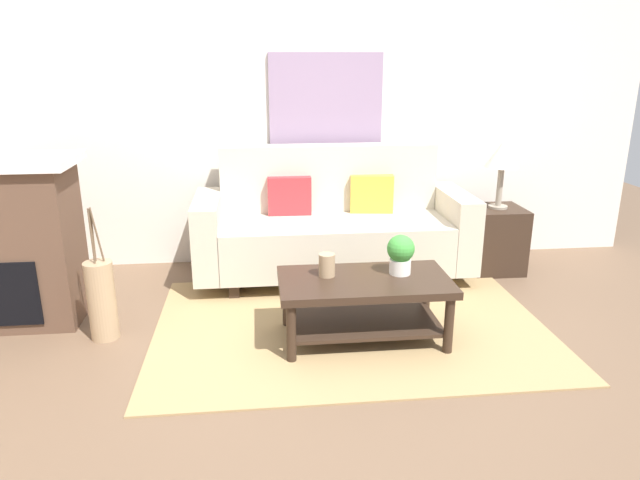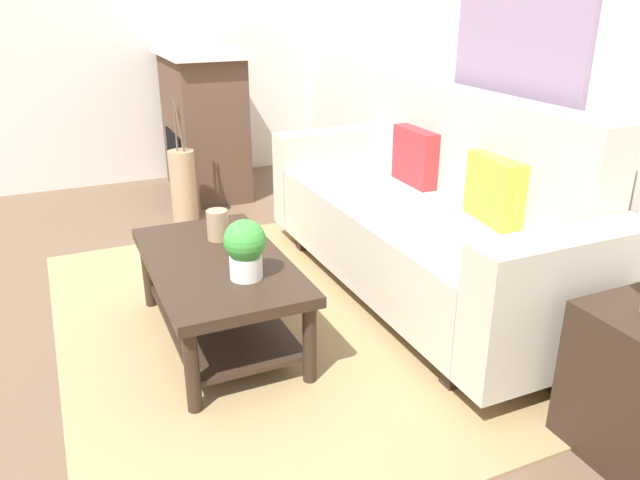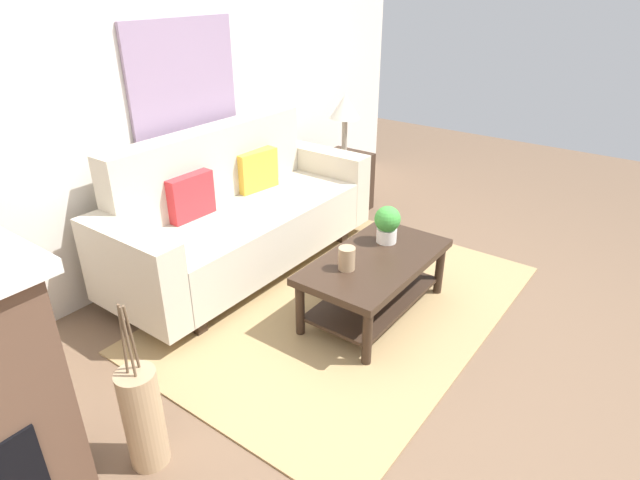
{
  "view_description": "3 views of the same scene",
  "coord_description": "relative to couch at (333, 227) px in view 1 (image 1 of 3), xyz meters",
  "views": [
    {
      "loc": [
        -0.61,
        -3.09,
        1.78
      ],
      "look_at": [
        -0.18,
        0.8,
        0.54
      ],
      "focal_mm": 32.44,
      "sensor_mm": 36.0,
      "label": 1
    },
    {
      "loc": [
        2.62,
        -0.32,
        1.58
      ],
      "look_at": [
        0.16,
        0.78,
        0.49
      ],
      "focal_mm": 34.81,
      "sensor_mm": 36.0,
      "label": 2
    },
    {
      "loc": [
        -2.62,
        -1.21,
        2.09
      ],
      "look_at": [
        -0.03,
        0.7,
        0.48
      ],
      "focal_mm": 29.76,
      "sensor_mm": 36.0,
      "label": 3
    }
  ],
  "objects": [
    {
      "name": "floor_vase_branch_b",
      "position": [
        -1.66,
        -0.96,
        0.28
      ],
      "size": [
        0.02,
        0.03,
        0.36
      ],
      "primitive_type": "cylinder",
      "rotation": [
        0.05,
        0.03,
        0.0
      ],
      "color": "brown",
      "rests_on": "floor_vase"
    },
    {
      "name": "couch",
      "position": [
        0.0,
        0.0,
        0.0
      ],
      "size": [
        2.24,
        0.84,
        1.08
      ],
      "color": "beige",
      "rests_on": "ground_plane"
    },
    {
      "name": "tabletop_vase",
      "position": [
        -0.18,
        -1.11,
        0.07
      ],
      "size": [
        0.11,
        0.11,
        0.15
      ],
      "primitive_type": "cylinder",
      "color": "tan",
      "rests_on": "coffee_table"
    },
    {
      "name": "throw_pillow_crimson",
      "position": [
        -0.35,
        0.13,
        0.25
      ],
      "size": [
        0.36,
        0.13,
        0.32
      ],
      "primitive_type": "cube",
      "rotation": [
        0.0,
        0.0,
        -0.02
      ],
      "color": "red",
      "rests_on": "couch"
    },
    {
      "name": "side_table",
      "position": [
        1.42,
        -0.01,
        -0.15
      ],
      "size": [
        0.44,
        0.44,
        0.56
      ],
      "primitive_type": "cube",
      "color": "#332319",
      "rests_on": "ground_plane"
    },
    {
      "name": "table_lamp",
      "position": [
        1.42,
        -0.01,
        0.56
      ],
      "size": [
        0.28,
        0.28,
        0.57
      ],
      "color": "gray",
      "rests_on": "side_table"
    },
    {
      "name": "floor_vase_branch_a",
      "position": [
        -1.63,
        -0.97,
        0.28
      ],
      "size": [
        0.05,
        0.05,
        0.36
      ],
      "primitive_type": "cylinder",
      "rotation": [
        0.1,
        -0.1,
        0.0
      ],
      "color": "brown",
      "rests_on": "floor_vase"
    },
    {
      "name": "framed_painting",
      "position": [
        -0.0,
        0.47,
        0.98
      ],
      "size": [
        0.98,
        0.03,
        0.82
      ],
      "primitive_type": "cube",
      "color": "gray"
    },
    {
      "name": "potted_plant_tabletop",
      "position": [
        0.3,
        -1.12,
        0.14
      ],
      "size": [
        0.18,
        0.18,
        0.26
      ],
      "color": "white",
      "rests_on": "coffee_table"
    },
    {
      "name": "ground_plane",
      "position": [
        -0.0,
        -1.49,
        -0.43
      ],
      "size": [
        9.74,
        9.74,
        0.0
      ],
      "primitive_type": "plane",
      "color": "brown"
    },
    {
      "name": "area_rug",
      "position": [
        -0.0,
        -0.99,
        -0.42
      ],
      "size": [
        2.67,
        1.87,
        0.01
      ],
      "primitive_type": "cube",
      "color": "#A38456",
      "rests_on": "ground_plane"
    },
    {
      "name": "floor_vase_branch_c",
      "position": [
        -1.66,
        -0.99,
        0.28
      ],
      "size": [
        0.02,
        0.02,
        0.36
      ],
      "primitive_type": "cylinder",
      "rotation": [
        -0.01,
        -0.01,
        0.0
      ],
      "color": "brown",
      "rests_on": "floor_vase"
    },
    {
      "name": "floor_vase",
      "position": [
        -1.65,
        -0.97,
        -0.17
      ],
      "size": [
        0.18,
        0.18,
        0.53
      ],
      "primitive_type": "cylinder",
      "color": "tan",
      "rests_on": "ground_plane"
    },
    {
      "name": "wall_back",
      "position": [
        -0.0,
        0.54,
        0.92
      ],
      "size": [
        5.74,
        0.1,
        2.7
      ],
      "primitive_type": "cube",
      "color": "silver",
      "rests_on": "ground_plane"
    },
    {
      "name": "throw_pillow_mustard",
      "position": [
        0.35,
        0.13,
        0.25
      ],
      "size": [
        0.37,
        0.17,
        0.32
      ],
      "primitive_type": "cube",
      "rotation": [
        0.0,
        0.0,
        -0.13
      ],
      "color": "gold",
      "rests_on": "couch"
    },
    {
      "name": "coffee_table",
      "position": [
        0.05,
        -1.18,
        -0.12
      ],
      "size": [
        1.1,
        0.6,
        0.43
      ],
      "color": "#332319",
      "rests_on": "ground_plane"
    },
    {
      "name": "fireplace",
      "position": [
        -2.32,
        -0.63,
        0.16
      ],
      "size": [
        1.02,
        0.58,
        1.16
      ],
      "color": "brown",
      "rests_on": "ground_plane"
    }
  ]
}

